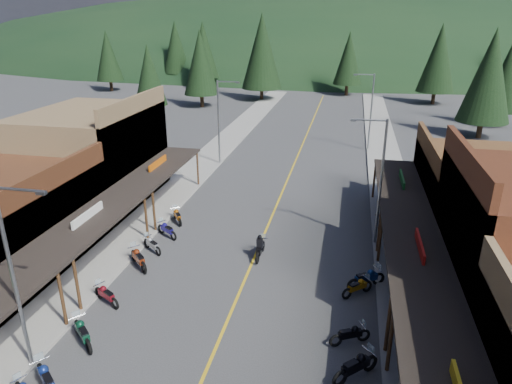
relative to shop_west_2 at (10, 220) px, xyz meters
The scene contains 36 objects.
ground 14.09m from the shop_west_2, ahead, with size 220.00×220.00×0.00m, color #38383A.
centerline 23.03m from the shop_west_2, 53.07° to the left, with size 0.15×90.00×0.01m, color gold.
sidewalk_west 19.14m from the shop_west_2, 74.56° to the left, with size 3.40×94.00×0.15m, color gray.
sidewalk_east 29.07m from the shop_west_2, 39.18° to the left, with size 3.40×94.00×0.15m, color gray.
shop_west_2 is the anchor object (origin of this frame).
shop_west_3 9.65m from the shop_west_2, 90.18° to the left, with size 10.90×10.20×8.20m.
shop_east_3 29.13m from the shop_west_2, 19.24° to the left, with size 10.90×10.20×6.20m.
streetlight_0 10.45m from the shop_west_2, 48.55° to the right, with size 2.16×0.18×8.00m.
streetlight_1 21.50m from the shop_west_2, 71.48° to the left, with size 2.16×0.18×8.00m.
streetlight_2 21.73m from the shop_west_2, 16.92° to the left, with size 2.16×0.18×8.00m.
streetlight_3 35.12m from the shop_west_2, 53.81° to the left, with size 2.16×0.18×8.00m.
ridge_hill 134.03m from the shop_west_2, 84.11° to the left, with size 310.00×140.00×60.00m, color black.
pine_0 65.88m from the shop_west_2, 113.52° to the left, with size 5.04×5.04×11.00m.
pine_1 69.22m from the shop_west_2, 98.53° to the left, with size 5.88×5.88×12.50m.
pine_2 56.69m from the shop_west_2, 86.19° to the left, with size 6.72×6.72×14.00m.
pine_3 66.82m from the shop_west_2, 74.57° to the left, with size 5.04×5.04×11.00m.
pine_4 66.55m from the shop_west_2, 61.42° to the left, with size 5.88×5.88×12.50m.
pine_7 76.65m from the shop_west_2, 103.80° to the left, with size 5.88×5.88×12.50m.
pine_8 39.33m from the shop_west_2, 102.15° to the left, with size 4.48×4.48×10.00m.
pine_9 57.58m from the shop_west_2, 48.91° to the left, with size 4.93×4.93×10.80m.
pine_10 48.67m from the shop_west_2, 95.02° to the left, with size 5.38×5.38×11.60m.
pine_11 49.79m from the shop_west_2, 47.08° to the left, with size 5.82×5.82×12.40m.
bike_west_5 12.16m from the shop_west_2, 47.10° to the right, with size 0.76×2.27×1.30m, color navy, non-canonical shape.
bike_west_6 10.17m from the shop_west_2, 36.96° to the right, with size 0.74×2.22×1.27m, color #0C3E28, non-canonical shape.
bike_west_7 8.32m from the shop_west_2, 22.23° to the right, with size 0.66×1.97×1.13m, color maroon, non-canonical shape.
bike_west_8 7.77m from the shop_west_2, ahead, with size 0.75×2.26×1.29m, color maroon, non-canonical shape.
bike_west_9 8.14m from the shop_west_2, 18.12° to the left, with size 0.62×1.87×1.07m, color gray, non-canonical shape.
bike_west_10 9.08m from the shop_west_2, 30.75° to the left, with size 0.66×1.97×1.13m, color navy, non-canonical shape.
bike_west_11 10.28m from the shop_west_2, 42.08° to the left, with size 0.64×1.92×1.10m, color #AB560C, non-canonical shape.
bike_east_6 20.58m from the shop_west_2, 16.08° to the right, with size 0.76×2.27×1.30m, color black, non-canonical shape.
bike_east_7 19.88m from the shop_west_2, 10.57° to the right, with size 0.63×1.88×1.07m, color black, non-canonical shape.
bike_east_8 19.86m from the shop_west_2, ahead, with size 0.63×1.89×1.08m, color #99630A, non-canonical shape.
bike_east_9 20.32m from the shop_west_2, ahead, with size 0.75×2.24×1.28m, color navy, non-canonical shape.
rider_on_bike 14.56m from the shop_west_2, 12.46° to the left, with size 0.74×2.11×1.60m.
pedestrian_east_a 23.07m from the shop_west_2, 11.85° to the right, with size 0.70×0.46×1.92m, color black.
pedestrian_east_b 22.95m from the shop_west_2, 21.60° to the left, with size 0.84×0.48×1.73m, color brown.
Camera 1 is at (4.99, -18.75, 13.54)m, focal length 32.00 mm.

